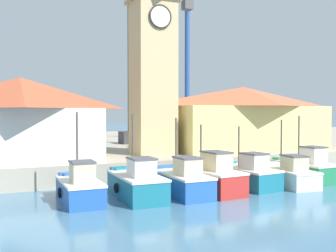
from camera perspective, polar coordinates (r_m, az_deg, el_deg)
The scene contains 14 objects.
ground_plane at distance 18.79m, azimuth 14.06°, elevation -11.75°, with size 300.00×300.00×0.00m, color teal.
quay_wharf at distance 44.72m, azimuth -8.83°, elevation -2.90°, with size 120.00×40.00×1.35m, color #A89E89.
fishing_boat_far_left at distance 20.10m, azimuth -12.71°, elevation -8.72°, with size 1.91×4.21×4.46m.
fishing_boat_left_outer at distance 20.49m, azimuth -4.57°, elevation -8.32°, with size 2.07×4.66×4.38m.
fishing_boat_left_inner at distance 21.41m, azimuth 1.91°, elevation -7.96°, with size 1.96×4.80×4.14m.
fishing_boat_mid_left at distance 22.36m, azimuth 5.79°, elevation -7.38°, with size 2.40×5.24×3.75m.
fishing_boat_center at distance 23.98m, azimuth 11.16°, elevation -6.95°, with size 2.53×4.65×3.61m.
fishing_boat_mid_right at distance 25.20m, azimuth 16.86°, elevation -6.73°, with size 2.23×4.68×3.99m.
fishing_boat_right_inner at distance 27.06m, azimuth 19.27°, elevation -5.89°, with size 2.24×4.33×4.22m.
clock_tower at distance 29.69m, azimuth -2.22°, elevation 11.04°, with size 3.38×3.38×16.23m.
warehouse_left at distance 26.97m, azimuth -20.60°, elevation 1.08°, with size 9.82×7.39×5.35m.
warehouse_right at distance 33.94m, azimuth 10.85°, elevation 1.23°, with size 13.38×7.13×5.25m.
port_crane_near at distance 39.73m, azimuth -5.70°, elevation 8.71°, with size 4.91×7.70×20.93m.
port_crane_far at distance 44.40m, azimuth 2.81°, elevation 6.72°, with size 4.12×7.86×18.22m.
Camera 1 is at (-11.10, -14.50, 4.43)m, focal length 42.00 mm.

